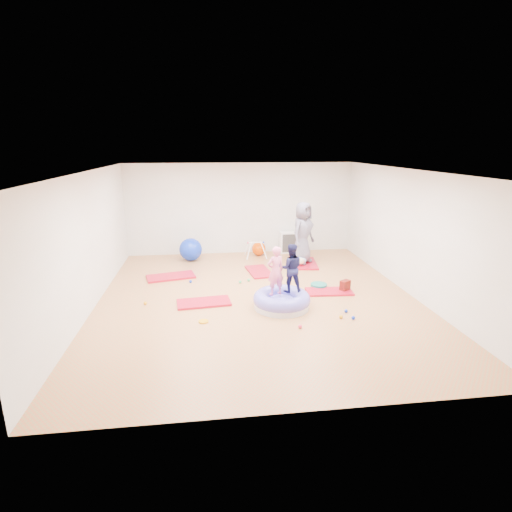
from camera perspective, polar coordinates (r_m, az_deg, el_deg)
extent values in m
cube|color=#C4653A|center=(9.00, 0.24, -6.04)|extent=(7.00, 8.00, 0.01)
cube|color=white|center=(8.38, 0.27, 12.05)|extent=(7.00, 8.00, 0.01)
cube|color=silver|center=(12.49, -2.17, 6.76)|extent=(7.00, 0.01, 2.80)
cube|color=silver|center=(4.83, 6.56, -7.93)|extent=(7.00, 0.01, 2.80)
cube|color=silver|center=(8.84, -22.86, 1.82)|extent=(0.01, 8.00, 2.80)
cube|color=silver|center=(9.68, 21.30, 3.09)|extent=(0.01, 8.00, 2.80)
cube|color=#AB010B|center=(8.77, -7.47, -6.60)|extent=(1.19, 0.69, 0.05)
cube|color=#AB010B|center=(10.58, -12.07, -2.89)|extent=(1.31, 0.86, 0.05)
cube|color=#AB010B|center=(10.76, 0.46, -2.23)|extent=(0.70, 1.17, 0.05)
cube|color=#AB010B|center=(9.48, 10.41, -5.01)|extent=(1.09, 0.60, 0.04)
cube|color=#AB010B|center=(11.58, 7.11, -1.05)|extent=(0.74, 1.26, 0.05)
cylinder|color=silver|center=(8.51, 3.67, -6.90)|extent=(1.17, 1.17, 0.13)
torus|color=#645ED3|center=(8.47, 3.69, -6.14)|extent=(1.21, 1.21, 0.32)
ellipsoid|color=#645ED3|center=(8.49, 3.68, -6.61)|extent=(0.64, 0.64, 0.29)
imported|color=pink|center=(8.20, 2.82, -1.80)|extent=(0.44, 0.36, 1.04)
imported|color=#171840|center=(8.39, 4.98, -1.42)|extent=(0.54, 0.44, 1.05)
imported|color=#5A5568|center=(11.39, 6.68, 3.34)|extent=(1.00, 0.99, 1.74)
ellipsoid|color=#9BBEDF|center=(11.36, 6.25, -0.64)|extent=(0.39, 0.25, 0.22)
sphere|color=#DBBA8A|center=(11.18, 6.46, -0.76)|extent=(0.18, 0.18, 0.18)
sphere|color=orange|center=(8.95, -15.54, -6.50)|extent=(0.07, 0.07, 0.07)
sphere|color=orange|center=(8.16, 12.04, -8.49)|extent=(0.07, 0.07, 0.07)
sphere|color=#3EB066|center=(10.05, -1.06, -3.46)|extent=(0.07, 0.07, 0.07)
sphere|color=#0F2EC1|center=(10.09, -9.33, -3.60)|extent=(0.07, 0.07, 0.07)
sphere|color=#3EB066|center=(9.93, -2.28, -3.71)|extent=(0.07, 0.07, 0.07)
sphere|color=#0F2EC1|center=(8.45, 12.75, -7.66)|extent=(0.07, 0.07, 0.07)
sphere|color=#F43258|center=(7.63, 6.32, -9.97)|extent=(0.07, 0.07, 0.07)
sphere|color=#0F2EC1|center=(8.17, 13.73, -8.58)|extent=(0.07, 0.07, 0.07)
sphere|color=#0F2EC1|center=(11.94, -9.32, 0.93)|extent=(0.67, 0.67, 0.67)
sphere|color=#D84400|center=(12.36, 0.40, 1.05)|extent=(0.42, 0.42, 0.42)
cylinder|color=white|center=(11.88, -1.01, 0.67)|extent=(0.18, 0.19, 0.49)
cylinder|color=white|center=(12.28, -1.22, 1.17)|extent=(0.18, 0.19, 0.49)
cylinder|color=white|center=(11.93, 1.15, 0.74)|extent=(0.18, 0.19, 0.49)
cylinder|color=white|center=(12.33, 0.87, 1.23)|extent=(0.18, 0.19, 0.49)
cylinder|color=white|center=(12.05, -0.05, 1.93)|extent=(0.47, 0.03, 0.03)
sphere|color=#F43258|center=(12.02, -1.17, 1.90)|extent=(0.06, 0.06, 0.06)
sphere|color=#0F2EC1|center=(12.08, 1.06, 1.97)|extent=(0.06, 0.06, 0.06)
cube|color=white|center=(12.74, 4.93, 1.99)|extent=(0.67, 0.32, 0.67)
cube|color=#3B3B3B|center=(12.59, 5.08, 1.83)|extent=(0.58, 0.02, 0.58)
cube|color=white|center=(12.69, 4.98, 1.94)|extent=(0.02, 0.23, 0.59)
cube|color=white|center=(12.69, 4.98, 1.94)|extent=(0.59, 0.23, 0.02)
cylinder|color=#18786B|center=(9.77, 8.96, -4.19)|extent=(0.40, 0.40, 0.09)
cube|color=#981006|center=(9.58, 12.60, -4.20)|extent=(0.28, 0.25, 0.27)
cylinder|color=orange|center=(7.91, -7.52, -9.25)|extent=(0.19, 0.19, 0.03)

